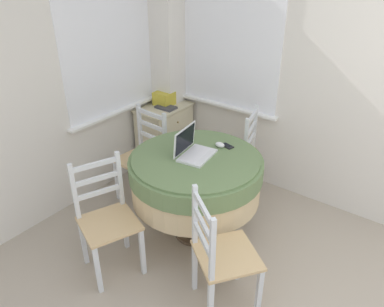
{
  "coord_description": "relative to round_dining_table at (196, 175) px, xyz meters",
  "views": [
    {
      "loc": [
        -1.37,
        0.13,
        2.22
      ],
      "look_at": [
        0.87,
        1.8,
        0.69
      ],
      "focal_mm": 35.0,
      "sensor_mm": 36.0,
      "label": 1
    }
  ],
  "objects": [
    {
      "name": "cell_phone",
      "position": [
        0.3,
        -0.1,
        0.17
      ],
      "size": [
        0.08,
        0.12,
        0.01
      ],
      "color": "black",
      "rests_on": "round_dining_table"
    },
    {
      "name": "corner_cabinet",
      "position": [
        0.79,
        1.01,
        -0.25
      ],
      "size": [
        0.61,
        0.4,
        0.71
      ],
      "color": "beige",
      "rests_on": "ground_plane"
    },
    {
      "name": "dining_chair_near_back_window",
      "position": [
        0.17,
        0.75,
        -0.16
      ],
      "size": [
        0.42,
        0.43,
        0.92
      ],
      "color": "tan",
      "rests_on": "ground_plane"
    },
    {
      "name": "computer_mouse",
      "position": [
        0.26,
        -0.06,
        0.19
      ],
      "size": [
        0.05,
        0.08,
        0.04
      ],
      "color": "white",
      "rests_on": "round_dining_table"
    },
    {
      "name": "dining_chair_camera_near",
      "position": [
        -0.5,
        -0.58,
        -0.16
      ],
      "size": [
        0.55,
        0.55,
        0.92
      ],
      "color": "tan",
      "rests_on": "ground_plane"
    },
    {
      "name": "dining_chair_left_flank",
      "position": [
        -0.7,
        0.31,
        -0.16
      ],
      "size": [
        0.52,
        0.51,
        0.92
      ],
      "color": "tan",
      "rests_on": "ground_plane"
    },
    {
      "name": "corner_room_shell",
      "position": [
        0.32,
        0.16,
        0.67
      ],
      "size": [
        4.11,
        4.76,
        2.55
      ],
      "color": "silver",
      "rests_on": "ground_plane"
    },
    {
      "name": "storage_box",
      "position": [
        0.84,
        1.05,
        0.17
      ],
      "size": [
        0.18,
        0.19,
        0.14
      ],
      "color": "gold",
      "rests_on": "corner_cabinet"
    },
    {
      "name": "book_on_cabinet",
      "position": [
        0.77,
        0.96,
        0.11
      ],
      "size": [
        0.14,
        0.21,
        0.02
      ],
      "color": "#3F3F44",
      "rests_on": "corner_cabinet"
    },
    {
      "name": "dining_chair_near_right_window",
      "position": [
        0.77,
        0.06,
        -0.16
      ],
      "size": [
        0.49,
        0.48,
        0.92
      ],
      "color": "tan",
      "rests_on": "ground_plane"
    },
    {
      "name": "round_dining_table",
      "position": [
        0.0,
        0.0,
        0.0
      ],
      "size": [
        1.08,
        1.08,
        0.78
      ],
      "color": "#4C3D2D",
      "rests_on": "ground_plane"
    },
    {
      "name": "laptop",
      "position": [
        0.01,
        0.04,
        0.22
      ],
      "size": [
        0.35,
        0.28,
        0.23
      ],
      "color": "silver",
      "rests_on": "round_dining_table"
    }
  ]
}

